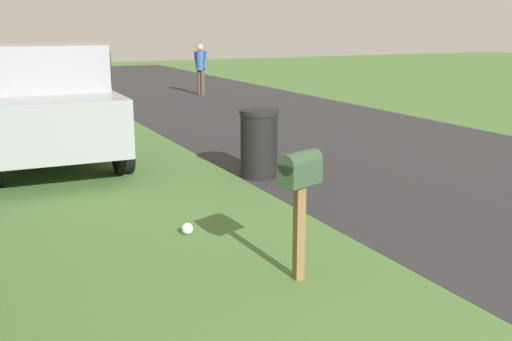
{
  "coord_description": "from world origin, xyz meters",
  "views": [
    {
      "loc": [
        0.14,
        2.86,
        2.43
      ],
      "look_at": [
        4.83,
        0.58,
        1.15
      ],
      "focal_mm": 42.21,
      "sensor_mm": 36.0,
      "label": 1
    }
  ],
  "objects": [
    {
      "name": "mailbox",
      "position": [
        4.87,
        0.1,
        1.01
      ],
      "size": [
        0.34,
        0.48,
        1.28
      ],
      "rotation": [
        0.0,
        0.0,
        0.37
      ],
      "color": "brown",
      "rests_on": "ground"
    },
    {
      "name": "pickup_truck",
      "position": [
        11.51,
        1.54,
        1.11
      ],
      "size": [
        5.52,
        2.37,
        2.09
      ],
      "rotation": [
        0.0,
        0.0,
        3.12
      ],
      "color": "#93999E",
      "rests_on": "ground"
    },
    {
      "name": "trash_bin",
      "position": [
        8.67,
        -1.35,
        0.55
      ],
      "size": [
        0.63,
        0.63,
        1.1
      ],
      "color": "black",
      "rests_on": "ground"
    },
    {
      "name": "pedestrian",
      "position": [
        19.93,
        -4.65,
        1.02
      ],
      "size": [
        0.43,
        0.38,
        1.75
      ],
      "rotation": [
        0.0,
        0.0,
        2.11
      ],
      "color": "#4C4238",
      "rests_on": "ground"
    },
    {
      "name": "litter_bag_by_mailbox",
      "position": [
        6.56,
        0.64,
        0.07
      ],
      "size": [
        0.14,
        0.14,
        0.14
      ],
      "primitive_type": "sphere",
      "color": "silver",
      "rests_on": "ground"
    }
  ]
}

